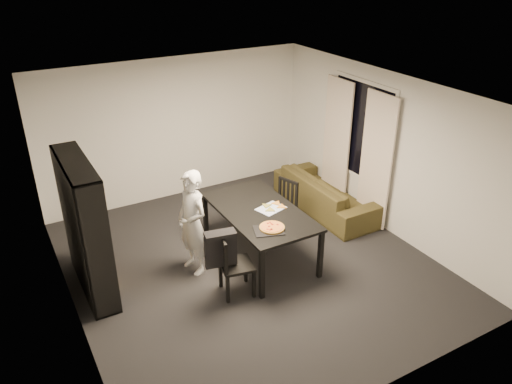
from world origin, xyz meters
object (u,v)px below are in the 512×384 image
bookshelf (85,228)px  baking_tray (269,230)px  chair_right (284,202)px  dining_table (259,214)px  pepperoni_pizza (272,227)px  chair_left (230,261)px  sofa (326,193)px  person (193,223)px

bookshelf → baking_tray: (2.21, -1.05, -0.15)m
chair_right → dining_table: bearing=-75.8°
dining_table → pepperoni_pizza: bearing=-102.3°
dining_table → pepperoni_pizza: 0.59m
bookshelf → chair_left: (1.60, -1.08, -0.43)m
chair_right → sofa: 1.07m
baking_tray → sofa: (1.98, 1.30, -0.49)m
bookshelf → baking_tray: bearing=-25.4°
chair_right → pepperoni_pizza: size_ratio=2.52×
person → chair_right: bearing=89.8°
pepperoni_pizza → person: bearing=141.0°
bookshelf → person: bookshelf is taller
dining_table → baking_tray: bearing=-107.8°
bookshelf → sofa: (4.18, 0.26, -0.63)m
dining_table → baking_tray: size_ratio=4.79×
bookshelf → baking_tray: bookshelf is taller
bookshelf → dining_table: size_ratio=0.99×
person → dining_table: bearing=70.0°
chair_right → sofa: bearing=83.2°
chair_left → pepperoni_pizza: 0.74m
bookshelf → person: bearing=-12.9°
chair_left → chair_right: 1.91m
chair_right → person: 1.82m
person → sofa: bearing=90.2°
chair_right → person: bearing=-97.9°
pepperoni_pizza → bookshelf: bearing=155.5°
bookshelf → dining_table: 2.45m
chair_left → pepperoni_pizza: size_ratio=2.63×
chair_left → chair_right: bearing=-43.7°
person → pepperoni_pizza: size_ratio=4.49×
bookshelf → pepperoni_pizza: bookshelf is taller
person → pepperoni_pizza: (0.88, -0.71, 0.04)m
baking_tray → pepperoni_pizza: pepperoni_pizza is taller
chair_right → baking_tray: size_ratio=2.20×
person → pepperoni_pizza: bearing=39.5°
chair_right → baking_tray: chair_right is taller
dining_table → person: 1.02m
bookshelf → sofa: 4.24m
dining_table → person: bearing=171.5°
bookshelf → dining_table: bearing=-11.1°
chair_left → baking_tray: chair_left is taller
chair_left → person: (-0.21, 0.76, 0.26)m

